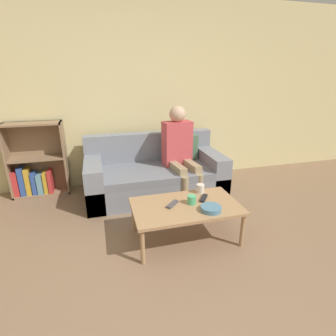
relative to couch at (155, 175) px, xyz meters
name	(u,v)px	position (x,y,z in m)	size (l,w,h in m)	color
ground_plane	(197,309)	(-0.14, -2.00, -0.27)	(22.00, 22.00, 0.00)	#84664C
wall_back	(136,95)	(-0.14, 0.56, 1.03)	(12.00, 0.06, 2.60)	beige
couch	(155,175)	(0.00, 0.00, 0.00)	(1.83, 0.91, 0.79)	gray
bookshelf	(36,167)	(-1.57, 0.41, 0.12)	(0.73, 0.28, 1.00)	#8E7051
coffee_table	(186,208)	(0.05, -1.15, 0.08)	(1.05, 0.62, 0.38)	#A87F56
person_adult	(179,146)	(0.32, -0.07, 0.41)	(0.42, 0.66, 1.20)	#9E8966
cup_near	(200,189)	(0.29, -0.93, 0.16)	(0.09, 0.09, 0.10)	silver
cup_far	(192,200)	(0.12, -1.14, 0.16)	(0.09, 0.09, 0.09)	#4CB77A
tv_remote_0	(204,198)	(0.27, -1.08, 0.12)	(0.14, 0.17, 0.02)	black
tv_remote_1	(172,204)	(-0.07, -1.12, 0.12)	(0.15, 0.15, 0.02)	#47474C
snack_bowl	(211,209)	(0.24, -1.32, 0.14)	(0.20, 0.20, 0.05)	teal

